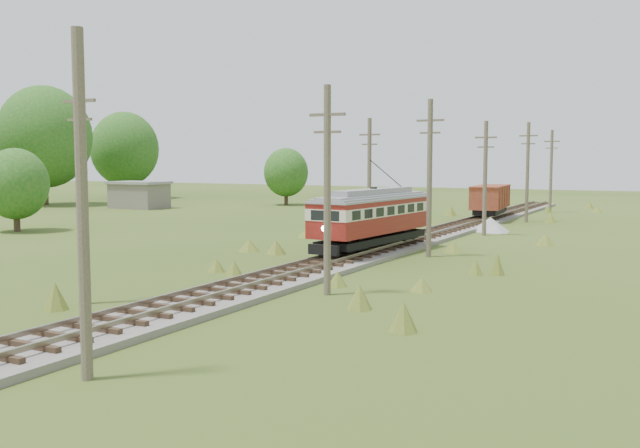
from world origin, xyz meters
The scene contains 17 objects.
railbed_main centered at (0.00, 34.00, 0.19)m, with size 3.60×96.00×0.57m.
streetcar centered at (0.00, 30.42, 2.40)m, with size 3.44×11.10×5.03m.
gondola centered at (0.00, 57.53, 2.00)m, with size 3.35×8.20×2.65m.
gravel_pile centered at (2.74, 47.16, 0.52)m, with size 3.06×3.24×1.11m.
utility_pole_r_1 centered at (3.10, 5.00, 4.40)m, with size 0.30×0.30×8.80m.
utility_pole_r_2 centered at (3.30, 18.00, 4.42)m, with size 1.60×0.30×8.60m.
utility_pole_r_3 centered at (3.20, 31.00, 4.63)m, with size 1.60×0.30×9.00m.
utility_pole_r_4 centered at (3.00, 44.00, 4.32)m, with size 1.60×0.30×8.40m.
utility_pole_r_5 centered at (3.40, 57.00, 4.58)m, with size 1.60×0.30×8.90m.
utility_pole_r_6 centered at (3.20, 70.00, 4.47)m, with size 1.60×0.30×8.70m.
utility_pole_l_a centered at (-4.20, 12.00, 4.63)m, with size 1.60×0.30×9.00m.
utility_pole_l_b centered at (-4.50, 40.00, 4.42)m, with size 1.60×0.30×8.60m.
tree_left_4 centered at (-54.00, 54.00, 8.37)m, with size 11.34×11.34×14.61m.
tree_left_5 centered at (-56.00, 70.00, 7.12)m, with size 9.66×9.66×12.44m.
tree_mid_a centered at (-28.00, 68.00, 4.02)m, with size 5.46×5.46×7.03m.
tree_mid_c centered at (-30.00, 30.00, 3.71)m, with size 5.04×5.04×6.49m.
shed centered at (-40.00, 55.00, 1.57)m, with size 6.40×4.40×3.10m.
Camera 1 is at (16.56, -7.91, 5.58)m, focal length 40.00 mm.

